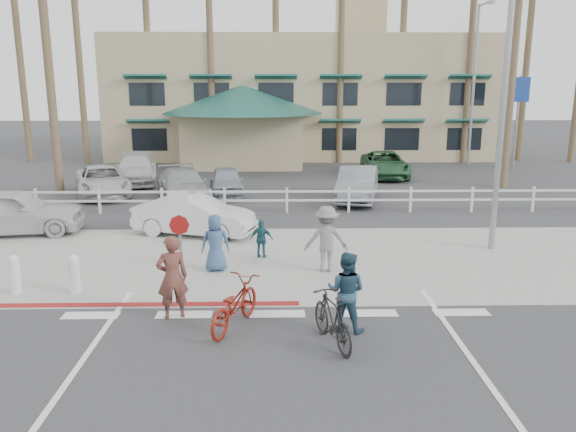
{
  "coord_description": "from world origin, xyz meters",
  "views": [
    {
      "loc": [
        -0.0,
        -10.71,
        4.82
      ],
      "look_at": [
        0.3,
        3.55,
        1.5
      ],
      "focal_mm": 35.0,
      "sensor_mm": 36.0,
      "label": 1
    }
  ],
  "objects_px": {
    "bike_red": "(234,304)",
    "car_white_sedan": "(194,216)",
    "sign_post": "(180,231)",
    "bike_black": "(332,319)",
    "car_red_compact": "(13,212)"
  },
  "relations": [
    {
      "from": "bike_red",
      "to": "car_white_sedan",
      "type": "distance_m",
      "value": 7.58
    },
    {
      "from": "car_white_sedan",
      "to": "car_red_compact",
      "type": "bearing_deg",
      "value": 104.43
    },
    {
      "from": "bike_red",
      "to": "car_red_compact",
      "type": "distance_m",
      "value": 10.92
    },
    {
      "from": "sign_post",
      "to": "car_white_sedan",
      "type": "xyz_separation_m",
      "value": [
        -0.41,
        5.1,
        -0.79
      ]
    },
    {
      "from": "bike_red",
      "to": "car_red_compact",
      "type": "bearing_deg",
      "value": -21.21
    },
    {
      "from": "bike_black",
      "to": "car_white_sedan",
      "type": "distance_m",
      "value": 8.99
    },
    {
      "from": "sign_post",
      "to": "bike_red",
      "type": "height_order",
      "value": "sign_post"
    },
    {
      "from": "bike_black",
      "to": "car_white_sedan",
      "type": "xyz_separation_m",
      "value": [
        -3.75,
        8.17,
        0.13
      ]
    },
    {
      "from": "sign_post",
      "to": "bike_black",
      "type": "relative_size",
      "value": 1.66
    },
    {
      "from": "sign_post",
      "to": "bike_red",
      "type": "bearing_deg",
      "value": -57.58
    },
    {
      "from": "sign_post",
      "to": "bike_red",
      "type": "xyz_separation_m",
      "value": [
        1.43,
        -2.25,
        -0.94
      ]
    },
    {
      "from": "sign_post",
      "to": "car_white_sedan",
      "type": "distance_m",
      "value": 5.18
    },
    {
      "from": "bike_red",
      "to": "car_white_sedan",
      "type": "xyz_separation_m",
      "value": [
        -1.84,
        7.35,
        0.15
      ]
    },
    {
      "from": "bike_red",
      "to": "bike_black",
      "type": "relative_size",
      "value": 1.1
    },
    {
      "from": "car_white_sedan",
      "to": "car_red_compact",
      "type": "distance_m",
      "value": 6.02
    }
  ]
}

